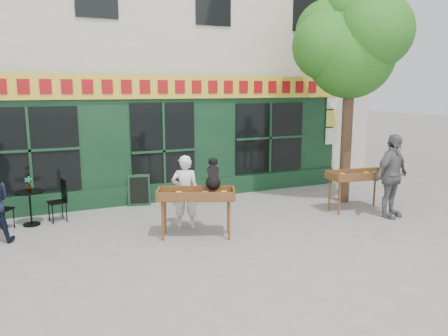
{
  "coord_description": "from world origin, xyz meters",
  "views": [
    {
      "loc": [
        -3.29,
        -8.59,
        2.94
      ],
      "look_at": [
        0.9,
        0.5,
        1.13
      ],
      "focal_mm": 35.0,
      "sensor_mm": 36.0,
      "label": 1
    }
  ],
  "objects_px": {
    "book_cart_right": "(359,177)",
    "bistro_table": "(30,201)",
    "man_right": "(392,176)",
    "book_cart_center": "(196,197)",
    "woman": "(185,192)",
    "dog": "(213,173)"
  },
  "relations": [
    {
      "from": "bistro_table",
      "to": "man_right",
      "type": "bearing_deg",
      "value": -20.12
    },
    {
      "from": "book_cart_right",
      "to": "bistro_table",
      "type": "distance_m",
      "value": 7.6
    },
    {
      "from": "book_cart_center",
      "to": "woman",
      "type": "distance_m",
      "value": 0.65
    },
    {
      "from": "book_cart_center",
      "to": "bistro_table",
      "type": "bearing_deg",
      "value": 166.98
    },
    {
      "from": "book_cart_center",
      "to": "bistro_table",
      "type": "distance_m",
      "value": 3.75
    },
    {
      "from": "book_cart_center",
      "to": "bistro_table",
      "type": "relative_size",
      "value": 2.14
    },
    {
      "from": "book_cart_center",
      "to": "woman",
      "type": "bearing_deg",
      "value": 113.28
    },
    {
      "from": "woman",
      "to": "book_cart_right",
      "type": "xyz_separation_m",
      "value": [
        4.3,
        -0.48,
        0.03
      ]
    },
    {
      "from": "book_cart_center",
      "to": "book_cart_right",
      "type": "bearing_deg",
      "value": 25.6
    },
    {
      "from": "book_cart_center",
      "to": "man_right",
      "type": "height_order",
      "value": "man_right"
    },
    {
      "from": "book_cart_center",
      "to": "man_right",
      "type": "xyz_separation_m",
      "value": [
        4.6,
        -0.58,
        0.15
      ]
    },
    {
      "from": "woman",
      "to": "bistro_table",
      "type": "xyz_separation_m",
      "value": [
        -3.02,
        1.57,
        -0.25
      ]
    },
    {
      "from": "book_cart_right",
      "to": "bistro_table",
      "type": "bearing_deg",
      "value": 171.54
    },
    {
      "from": "book_cart_center",
      "to": "man_right",
      "type": "bearing_deg",
      "value": 16.16
    },
    {
      "from": "woman",
      "to": "book_cart_right",
      "type": "distance_m",
      "value": 4.33
    },
    {
      "from": "man_right",
      "to": "dog",
      "type": "bearing_deg",
      "value": 160.08
    },
    {
      "from": "man_right",
      "to": "woman",
      "type": "bearing_deg",
      "value": 152.22
    },
    {
      "from": "dog",
      "to": "book_cart_right",
      "type": "height_order",
      "value": "dog"
    },
    {
      "from": "book_cart_right",
      "to": "man_right",
      "type": "bearing_deg",
      "value": -61.08
    },
    {
      "from": "woman",
      "to": "man_right",
      "type": "xyz_separation_m",
      "value": [
        4.6,
        -1.23,
        0.18
      ]
    },
    {
      "from": "book_cart_center",
      "to": "bistro_table",
      "type": "height_order",
      "value": "book_cart_center"
    },
    {
      "from": "dog",
      "to": "bistro_table",
      "type": "distance_m",
      "value": 4.12
    }
  ]
}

